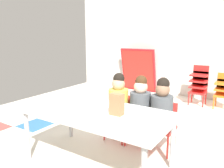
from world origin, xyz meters
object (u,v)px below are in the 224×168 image
object	(u,v)px
craft_table	(97,115)
donut_powdered_on_plate	(92,112)
kid_chair_orange_stack	(224,88)
kid_chair_red_stack	(199,83)
seated_child_far_right	(162,108)
paper_plate_near_edge	(92,114)
paper_bag_brown	(117,104)
seated_child_near_camera	(119,100)
folded_activity_table	(138,70)
seated_child_middle_seat	(141,104)

from	to	relation	value
craft_table	donut_powdered_on_plate	size ratio (longest dim) A/B	15.63
craft_table	kid_chair_orange_stack	distance (m)	3.07
kid_chair_red_stack	craft_table	bearing A→B (deg)	-97.76
donut_powdered_on_plate	seated_child_far_right	bearing A→B (deg)	58.76
craft_table	paper_plate_near_edge	world-z (taller)	paper_plate_near_edge
paper_bag_brown	seated_child_far_right	bearing A→B (deg)	69.22
seated_child_near_camera	kid_chair_red_stack	xyz separation A→B (m)	(0.52, 2.30, -0.10)
seated_child_near_camera	craft_table	bearing A→B (deg)	-79.39
seated_child_far_right	kid_chair_red_stack	bearing A→B (deg)	92.04
seated_child_far_right	folded_activity_table	world-z (taller)	folded_activity_table
kid_chair_orange_stack	donut_powdered_on_plate	distance (m)	3.18
kid_chair_orange_stack	paper_bag_brown	xyz separation A→B (m)	(-0.63, -2.93, 0.33)
craft_table	paper_bag_brown	world-z (taller)	paper_bag_brown
craft_table	seated_child_near_camera	bearing A→B (deg)	100.61
kid_chair_red_stack	donut_powdered_on_plate	bearing A→B (deg)	-97.05
folded_activity_table	donut_powdered_on_plate	bearing A→B (deg)	-70.91
seated_child_middle_seat	donut_powdered_on_plate	bearing A→B (deg)	-103.21
seated_child_near_camera	seated_child_middle_seat	size ratio (longest dim) A/B	1.00
seated_child_near_camera	donut_powdered_on_plate	world-z (taller)	seated_child_near_camera
seated_child_near_camera	paper_bag_brown	bearing A→B (deg)	-60.16
kid_chair_red_stack	paper_plate_near_edge	bearing A→B (deg)	-97.05
seated_child_middle_seat	kid_chair_red_stack	xyz separation A→B (m)	(0.20, 2.30, -0.10)
seated_child_middle_seat	paper_plate_near_edge	distance (m)	0.78
seated_child_near_camera	donut_powdered_on_plate	distance (m)	0.78
kid_chair_red_stack	donut_powdered_on_plate	world-z (taller)	kid_chair_red_stack
seated_child_middle_seat	kid_chair_red_stack	size ratio (longest dim) A/B	1.15
paper_plate_near_edge	donut_powdered_on_plate	xyz separation A→B (m)	(0.00, 0.00, 0.02)
seated_child_near_camera	seated_child_far_right	bearing A→B (deg)	0.00
seated_child_middle_seat	seated_child_far_right	distance (m)	0.28
paper_plate_near_edge	donut_powdered_on_plate	world-z (taller)	donut_powdered_on_plate
seated_child_far_right	kid_chair_red_stack	xyz separation A→B (m)	(-0.08, 2.30, -0.10)
paper_bag_brown	donut_powdered_on_plate	world-z (taller)	paper_bag_brown
kid_chair_orange_stack	folded_activity_table	distance (m)	2.06
kid_chair_orange_stack	paper_plate_near_edge	xyz separation A→B (m)	(-0.85, -3.05, 0.22)
seated_child_near_camera	folded_activity_table	size ratio (longest dim) A/B	0.84
seated_child_middle_seat	kid_chair_red_stack	world-z (taller)	seated_child_middle_seat
kid_chair_orange_stack	paper_plate_near_edge	bearing A→B (deg)	-105.59
paper_bag_brown	paper_plate_near_edge	xyz separation A→B (m)	(-0.22, -0.12, -0.11)
paper_plate_near_edge	kid_chair_orange_stack	bearing A→B (deg)	74.41
seated_child_far_right	paper_plate_near_edge	distance (m)	0.89
seated_child_middle_seat	paper_plate_near_edge	bearing A→B (deg)	-103.21
paper_bag_brown	seated_child_middle_seat	bearing A→B (deg)	93.74
seated_child_middle_seat	paper_bag_brown	distance (m)	0.66
seated_child_far_right	folded_activity_table	distance (m)	3.11
seated_child_near_camera	seated_child_far_right	size ratio (longest dim) A/B	1.00
craft_table	donut_powdered_on_plate	xyz separation A→B (m)	(0.02, -0.11, 0.07)
craft_table	paper_plate_near_edge	distance (m)	0.13
folded_activity_table	paper_bag_brown	xyz separation A→B (m)	(1.40, -3.28, 0.19)
craft_table	folded_activity_table	world-z (taller)	folded_activity_table
paper_plate_near_edge	donut_powdered_on_plate	distance (m)	0.02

